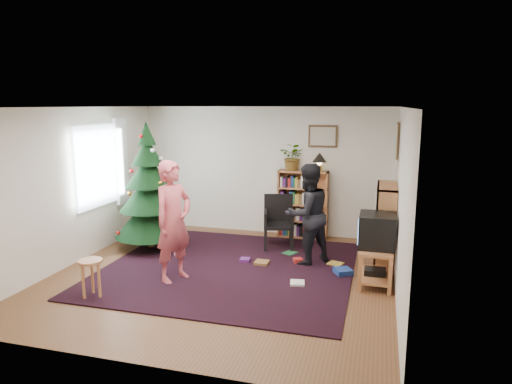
% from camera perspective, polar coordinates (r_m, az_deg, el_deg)
% --- Properties ---
extents(floor, '(5.00, 5.00, 0.00)m').
position_cam_1_polar(floor, '(7.02, -4.19, -10.32)').
color(floor, brown).
rests_on(floor, ground).
extents(ceiling, '(5.00, 5.00, 0.00)m').
position_cam_1_polar(ceiling, '(6.55, -4.49, 10.52)').
color(ceiling, white).
rests_on(ceiling, wall_back).
extents(wall_back, '(5.00, 0.02, 2.50)m').
position_cam_1_polar(wall_back, '(9.03, 1.00, 2.69)').
color(wall_back, silver).
rests_on(wall_back, floor).
extents(wall_front, '(5.00, 0.02, 2.50)m').
position_cam_1_polar(wall_front, '(4.47, -15.22, -6.24)').
color(wall_front, silver).
rests_on(wall_front, floor).
extents(wall_left, '(0.02, 5.00, 2.50)m').
position_cam_1_polar(wall_left, '(7.87, -21.75, 0.68)').
color(wall_left, silver).
rests_on(wall_left, floor).
extents(wall_right, '(0.02, 5.00, 2.50)m').
position_cam_1_polar(wall_right, '(6.30, 17.61, -1.42)').
color(wall_right, silver).
rests_on(wall_right, floor).
extents(rug, '(3.80, 3.60, 0.02)m').
position_cam_1_polar(rug, '(7.29, -3.39, -9.44)').
color(rug, black).
rests_on(rug, floor).
extents(window_pane, '(0.04, 1.20, 1.40)m').
position_cam_1_polar(window_pane, '(8.29, -19.23, 3.09)').
color(window_pane, silver).
rests_on(window_pane, wall_left).
extents(curtain, '(0.06, 0.35, 1.60)m').
position_cam_1_polar(curtain, '(8.85, -16.46, 3.71)').
color(curtain, white).
rests_on(curtain, wall_left).
extents(picture_back, '(0.55, 0.03, 0.42)m').
position_cam_1_polar(picture_back, '(8.72, 8.37, 6.91)').
color(picture_back, '#4C3319').
rests_on(picture_back, wall_back).
extents(picture_right, '(0.03, 0.50, 0.60)m').
position_cam_1_polar(picture_right, '(7.94, 17.29, 6.15)').
color(picture_right, '#4C3319').
rests_on(picture_right, wall_right).
extents(christmas_tree, '(1.24, 1.24, 2.25)m').
position_cam_1_polar(christmas_tree, '(8.26, -13.20, -0.57)').
color(christmas_tree, '#3F2816').
rests_on(christmas_tree, rug).
extents(bookshelf_back, '(0.95, 0.30, 1.30)m').
position_cam_1_polar(bookshelf_back, '(8.82, 5.86, -1.44)').
color(bookshelf_back, '#AA6D3C').
rests_on(bookshelf_back, floor).
extents(bookshelf_right, '(0.30, 0.95, 1.30)m').
position_cam_1_polar(bookshelf_right, '(7.55, 15.84, -3.90)').
color(bookshelf_right, '#AA6D3C').
rests_on(bookshelf_right, floor).
extents(tv_stand, '(0.46, 0.83, 0.55)m').
position_cam_1_polar(tv_stand, '(6.82, 14.70, -8.46)').
color(tv_stand, '#AA6D3C').
rests_on(tv_stand, floor).
extents(crt_tv, '(0.50, 0.54, 0.47)m').
position_cam_1_polar(crt_tv, '(6.68, 14.87, -4.67)').
color(crt_tv, black).
rests_on(crt_tv, tv_stand).
extents(armchair, '(0.63, 0.64, 0.95)m').
position_cam_1_polar(armchair, '(8.21, 3.00, -3.44)').
color(armchair, black).
rests_on(armchair, rug).
extents(stool, '(0.32, 0.32, 0.53)m').
position_cam_1_polar(stool, '(6.48, -19.95, -8.98)').
color(stool, '#AA6D3C').
rests_on(stool, floor).
extents(person_standing, '(0.63, 0.76, 1.77)m').
position_cam_1_polar(person_standing, '(6.67, -10.28, -3.65)').
color(person_standing, '#C74F56').
rests_on(person_standing, rug).
extents(person_by_chair, '(1.00, 1.00, 1.63)m').
position_cam_1_polar(person_by_chair, '(7.33, 6.45, -2.77)').
color(person_by_chair, black).
rests_on(person_by_chair, rug).
extents(potted_plant, '(0.57, 0.53, 0.52)m').
position_cam_1_polar(potted_plant, '(8.71, 4.67, 4.39)').
color(potted_plant, gray).
rests_on(potted_plant, bookshelf_back).
extents(table_lamp, '(0.27, 0.27, 0.36)m').
position_cam_1_polar(table_lamp, '(8.63, 7.94, 4.15)').
color(table_lamp, '#A57F33').
rests_on(table_lamp, bookshelf_back).
extents(floor_clutter, '(1.79, 1.52, 0.08)m').
position_cam_1_polar(floor_clutter, '(7.36, 4.92, -9.00)').
color(floor_clutter, '#A51E19').
rests_on(floor_clutter, rug).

